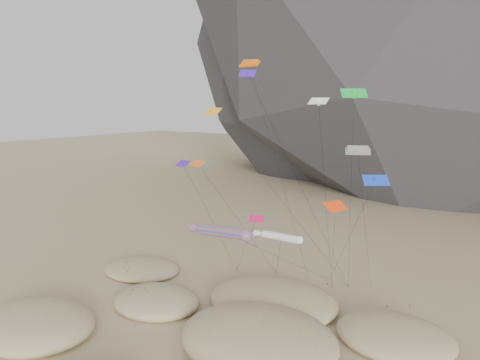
# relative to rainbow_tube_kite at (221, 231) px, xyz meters

# --- Properties ---
(dunes) EXTENTS (51.81, 37.07, 4.38)m
(dunes) POSITION_rel_rainbow_tube_kite_xyz_m (0.75, -2.07, -10.20)
(dunes) COLOR #CCB789
(dunes) RESTS_ON ground
(dune_grass) EXTENTS (43.57, 25.39, 1.56)m
(dune_grass) POSITION_rel_rainbow_tube_kite_xyz_m (1.37, -4.31, -10.07)
(dune_grass) COLOR black
(dune_grass) RESTS_ON ground
(kite_stakes) EXTENTS (24.34, 3.90, 0.30)m
(kite_stakes) POSITION_rel_rainbow_tube_kite_xyz_m (3.70, 17.05, -10.78)
(kite_stakes) COLOR #3F2D1E
(kite_stakes) RESTS_ON ground
(rainbow_tube_kite) EXTENTS (8.78, 21.17, 11.92)m
(rainbow_tube_kite) POSITION_rel_rainbow_tube_kite_xyz_m (0.00, 0.00, 0.00)
(rainbow_tube_kite) COLOR #F65919
(rainbow_tube_kite) RESTS_ON ground
(white_tube_kite) EXTENTS (10.15, 12.53, 10.86)m
(white_tube_kite) POSITION_rel_rainbow_tube_kite_xyz_m (4.68, 3.98, -0.73)
(white_tube_kite) COLOR white
(white_tube_kite) RESTS_ON ground
(orange_parafoil) EXTENTS (5.66, 8.91, 29.20)m
(orange_parafoil) POSITION_rel_rainbow_tube_kite_xyz_m (-2.88, 9.84, 17.39)
(orange_parafoil) COLOR #E5590C
(orange_parafoil) RESTS_ON ground
(multi_parafoil) EXTENTS (3.49, 13.50, 19.86)m
(multi_parafoil) POSITION_rel_rainbow_tube_kite_xyz_m (11.29, 8.41, 8.24)
(multi_parafoil) COLOR #FF591A
(multi_parafoil) RESTS_ON ground
(delta_kites) EXTENTS (26.26, 19.36, 27.52)m
(delta_kites) POSITION_rel_rainbow_tube_kite_xyz_m (4.65, 5.23, 8.43)
(delta_kites) COLOR orange
(delta_kites) RESTS_ON ground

